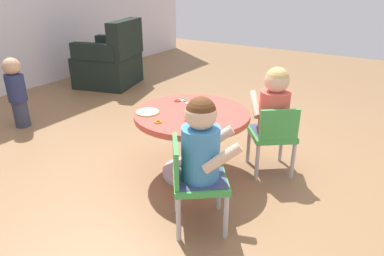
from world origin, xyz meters
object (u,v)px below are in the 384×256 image
seated_child_left (202,143)px  craft_scissors (183,100)px  seated_child_right (274,103)px  armchair_dark (111,62)px  child_chair_left (194,179)px  child_chair_right (273,135)px  rolling_pin (192,111)px  toddler_standing (16,91)px  craft_table (192,129)px

seated_child_left → craft_scissors: size_ratio=3.59×
seated_child_right → armchair_dark: armchair_dark is taller
child_chair_left → child_chair_right: size_ratio=1.00×
rolling_pin → craft_scissors: bearing=46.6°
child_chair_right → rolling_pin: (-0.38, 0.45, 0.21)m
seated_child_left → craft_scissors: seated_child_left is taller
armchair_dark → craft_scissors: bearing=-121.8°
toddler_standing → armchair_dark: bearing=10.3°
craft_scissors → armchair_dark: bearing=58.2°
child_chair_right → seated_child_left: bearing=170.9°
child_chair_left → armchair_dark: 3.09m
seated_child_left → rolling_pin: bearing=38.0°
seated_child_right → craft_scissors: seated_child_right is taller
craft_table → child_chair_right: bearing=-55.8°
craft_table → craft_scissors: 0.28m
child_chair_right → armchair_dark: size_ratio=0.60×
child_chair_right → toddler_standing: 2.40m
rolling_pin → seated_child_right: bearing=-46.2°
seated_child_left → rolling_pin: size_ratio=2.21×
toddler_standing → craft_scissors: 1.72m
seated_child_left → child_chair_right: 0.83m
rolling_pin → craft_scissors: rolling_pin is taller
toddler_standing → craft_scissors: bearing=-80.2°
child_chair_left → toddler_standing: toddler_standing is taller
seated_child_left → armchair_dark: 3.11m
child_chair_left → seated_child_right: (0.84, -0.13, 0.23)m
child_chair_left → toddler_standing: (0.35, 2.20, 0.05)m
craft_table → armchair_dark: size_ratio=0.90×
armchair_dark → craft_scissors: 2.32m
armchair_dark → seated_child_right: bearing=-111.3°
armchair_dark → toddler_standing: (-1.51, -0.27, 0.05)m
child_chair_left → craft_scissors: child_chair_left is taller
armchair_dark → toddler_standing: 1.54m
child_chair_right → toddler_standing: (-0.46, 2.36, 0.05)m
craft_table → rolling_pin: 0.17m
seated_child_left → armchair_dark: (1.83, 2.50, -0.22)m
child_chair_left → craft_scissors: size_ratio=3.77×
child_chair_left → craft_table: bearing=33.7°
seated_child_left → child_chair_right: (0.79, -0.13, -0.23)m
craft_table → toddler_standing: size_ratio=1.19×
child_chair_left → seated_child_right: bearing=-9.0°
rolling_pin → craft_scissors: 0.30m
craft_table → child_chair_left: (-0.48, -0.32, -0.05)m
seated_child_right → child_chair_right: bearing=-142.4°
toddler_standing → craft_scissors: (0.29, -1.69, 0.13)m
armchair_dark → child_chair_left: bearing=-126.9°
seated_child_right → seated_child_left: bearing=172.9°
armchair_dark → seated_child_left: bearing=-126.2°
seated_child_right → rolling_pin: 0.59m
child_chair_right → seated_child_right: (0.03, 0.02, 0.23)m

